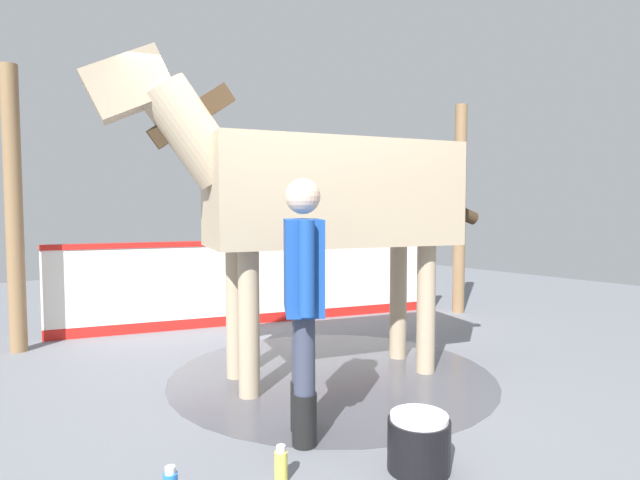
% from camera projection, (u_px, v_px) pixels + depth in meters
% --- Properties ---
extents(ground_plane, '(16.00, 16.00, 0.02)m').
position_uv_depth(ground_plane, '(292.00, 383.00, 4.18)').
color(ground_plane, slate).
extents(wet_patch, '(2.74, 2.74, 0.00)m').
position_uv_depth(wet_patch, '(332.00, 374.00, 4.36)').
color(wet_patch, '#4C4C54').
rests_on(wet_patch, ground).
extents(barrier_wall, '(4.71, 1.66, 1.04)m').
position_uv_depth(barrier_wall, '(265.00, 284.00, 6.34)').
color(barrier_wall, white).
rests_on(barrier_wall, ground).
extents(roof_post_near, '(0.16, 0.16, 2.81)m').
position_uv_depth(roof_post_near, '(14.00, 210.00, 4.99)').
color(roof_post_near, olive).
rests_on(roof_post_near, ground).
extents(roof_post_far, '(0.16, 0.16, 2.81)m').
position_uv_depth(roof_post_far, '(460.00, 210.00, 6.90)').
color(roof_post_far, olive).
rests_on(roof_post_far, ground).
extents(horse, '(3.27, 1.48, 2.58)m').
position_uv_depth(horse, '(319.00, 195.00, 4.22)').
color(horse, tan).
rests_on(horse, ground).
extents(handler, '(0.44, 0.56, 1.60)m').
position_uv_depth(handler, '(303.00, 292.00, 3.11)').
color(handler, black).
rests_on(handler, ground).
extents(wash_bucket, '(0.34, 0.34, 0.31)m').
position_uv_depth(wash_bucket, '(419.00, 442.00, 2.77)').
color(wash_bucket, black).
rests_on(wash_bucket, ground).
extents(bottle_shampoo, '(0.07, 0.07, 0.19)m').
position_uv_depth(bottle_shampoo, '(281.00, 465.00, 2.65)').
color(bottle_shampoo, '#D8CC4C').
rests_on(bottle_shampoo, ground).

